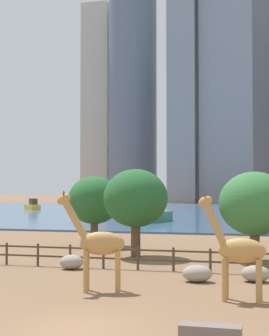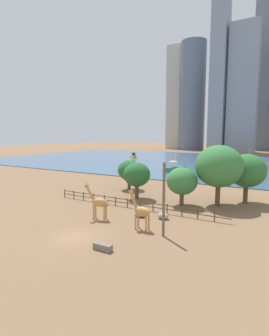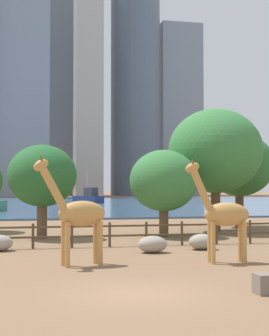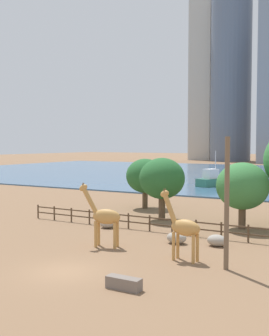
{
  "view_description": "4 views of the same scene",
  "coord_description": "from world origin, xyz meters",
  "px_view_note": "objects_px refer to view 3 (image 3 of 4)",
  "views": [
    {
      "loc": [
        5.84,
        -15.95,
        4.57
      ],
      "look_at": [
        -1.82,
        14.7,
        5.78
      ],
      "focal_mm": 55.0,
      "sensor_mm": 36.0,
      "label": 1
    },
    {
      "loc": [
        17.79,
        -18.59,
        10.22
      ],
      "look_at": [
        -1.73,
        15.34,
        5.18
      ],
      "focal_mm": 28.0,
      "sensor_mm": 36.0,
      "label": 2
    },
    {
      "loc": [
        -3.3,
        -15.18,
        3.23
      ],
      "look_at": [
        3.88,
        19.06,
        4.47
      ],
      "focal_mm": 55.0,
      "sensor_mm": 36.0,
      "label": 3
    },
    {
      "loc": [
        14.76,
        -18.12,
        7.11
      ],
      "look_at": [
        -0.77,
        9.19,
        5.3
      ],
      "focal_mm": 45.0,
      "sensor_mm": 36.0,
      "label": 4
    }
  ],
  "objects_px": {
    "giraffe_tall": "(78,213)",
    "tree_left_large": "(215,151)",
    "boulder_small": "(202,242)",
    "giraffe_companion": "(223,214)",
    "tree_center_broad": "(164,181)",
    "tree_left_small": "(239,165)",
    "boat_sailboat": "(89,198)",
    "boulder_by_pole": "(153,244)",
    "tree_right_small": "(42,176)"
  },
  "relations": [
    {
      "from": "giraffe_tall",
      "to": "boulder_small",
      "type": "height_order",
      "value": "giraffe_tall"
    },
    {
      "from": "tree_left_large",
      "to": "tree_right_small",
      "type": "xyz_separation_m",
      "value": [
        -12.17,
        -2.13,
        -1.86
      ]
    },
    {
      "from": "boulder_small",
      "to": "tree_right_small",
      "type": "distance_m",
      "value": 11.27
    },
    {
      "from": "tree_left_small",
      "to": "boat_sailboat",
      "type": "height_order",
      "value": "tree_left_small"
    },
    {
      "from": "tree_center_broad",
      "to": "giraffe_companion",
      "type": "bearing_deg",
      "value": -92.46
    },
    {
      "from": "giraffe_tall",
      "to": "tree_right_small",
      "type": "distance_m",
      "value": 11.56
    },
    {
      "from": "tree_left_small",
      "to": "tree_center_broad",
      "type": "bearing_deg",
      "value": -142.31
    },
    {
      "from": "boulder_by_pole",
      "to": "tree_left_large",
      "type": "distance_m",
      "value": 13.49
    },
    {
      "from": "giraffe_tall",
      "to": "tree_left_large",
      "type": "distance_m",
      "value": 17.83
    },
    {
      "from": "tree_center_broad",
      "to": "boat_sailboat",
      "type": "xyz_separation_m",
      "value": [
        2.4,
        61.06,
        -2.42
      ]
    },
    {
      "from": "tree_left_large",
      "to": "boulder_small",
      "type": "bearing_deg",
      "value": -114.69
    },
    {
      "from": "tree_left_small",
      "to": "tree_right_small",
      "type": "relative_size",
      "value": 1.27
    },
    {
      "from": "giraffe_tall",
      "to": "boulder_small",
      "type": "distance_m",
      "value": 8.02
    },
    {
      "from": "tree_center_broad",
      "to": "tree_left_small",
      "type": "distance_m",
      "value": 9.93
    },
    {
      "from": "giraffe_tall",
      "to": "tree_left_large",
      "type": "xyz_separation_m",
      "value": [
        11.07,
        13.51,
        3.59
      ]
    },
    {
      "from": "tree_center_broad",
      "to": "boat_sailboat",
      "type": "distance_m",
      "value": 61.15
    },
    {
      "from": "tree_right_small",
      "to": "boat_sailboat",
      "type": "relative_size",
      "value": 0.88
    },
    {
      "from": "tree_center_broad",
      "to": "tree_right_small",
      "type": "distance_m",
      "value": 7.7
    },
    {
      "from": "tree_center_broad",
      "to": "tree_left_small",
      "type": "xyz_separation_m",
      "value": [
        7.79,
        6.02,
        1.32
      ]
    },
    {
      "from": "tree_left_large",
      "to": "tree_right_small",
      "type": "relative_size",
      "value": 1.5
    },
    {
      "from": "tree_left_large",
      "to": "tree_center_broad",
      "type": "distance_m",
      "value": 5.6
    },
    {
      "from": "boulder_by_pole",
      "to": "boat_sailboat",
      "type": "bearing_deg",
      "value": 85.82
    },
    {
      "from": "giraffe_tall",
      "to": "tree_right_small",
      "type": "xyz_separation_m",
      "value": [
        -1.11,
        11.38,
        1.73
      ]
    },
    {
      "from": "tree_right_small",
      "to": "tree_left_large",
      "type": "bearing_deg",
      "value": 9.91
    },
    {
      "from": "giraffe_companion",
      "to": "boulder_by_pole",
      "type": "height_order",
      "value": "giraffe_companion"
    },
    {
      "from": "boulder_small",
      "to": "boulder_by_pole",
      "type": "bearing_deg",
      "value": -165.93
    },
    {
      "from": "giraffe_tall",
      "to": "tree_right_small",
      "type": "height_order",
      "value": "tree_right_small"
    },
    {
      "from": "boulder_by_pole",
      "to": "boulder_small",
      "type": "distance_m",
      "value": 2.84
    },
    {
      "from": "giraffe_tall",
      "to": "giraffe_companion",
      "type": "height_order",
      "value": "giraffe_tall"
    },
    {
      "from": "boat_sailboat",
      "to": "boulder_small",
      "type": "bearing_deg",
      "value": 145.58
    },
    {
      "from": "giraffe_companion",
      "to": "boulder_by_pole",
      "type": "relative_size",
      "value": 3.04
    },
    {
      "from": "giraffe_companion",
      "to": "boat_sailboat",
      "type": "distance_m",
      "value": 72.53
    },
    {
      "from": "tree_right_small",
      "to": "boat_sailboat",
      "type": "distance_m",
      "value": 61.51
    },
    {
      "from": "giraffe_tall",
      "to": "boat_sailboat",
      "type": "xyz_separation_m",
      "value": [
        8.98,
        72.0,
        -0.97
      ]
    },
    {
      "from": "giraffe_companion",
      "to": "tree_left_small",
      "type": "xyz_separation_m",
      "value": [
        8.28,
        17.43,
        2.84
      ]
    },
    {
      "from": "tree_left_large",
      "to": "giraffe_tall",
      "type": "bearing_deg",
      "value": -129.33
    },
    {
      "from": "boulder_by_pole",
      "to": "boat_sailboat",
      "type": "relative_size",
      "value": 0.22
    },
    {
      "from": "boulder_by_pole",
      "to": "tree_right_small",
      "type": "height_order",
      "value": "tree_right_small"
    },
    {
      "from": "giraffe_tall",
      "to": "tree_left_small",
      "type": "distance_m",
      "value": 22.4
    },
    {
      "from": "boulder_by_pole",
      "to": "tree_left_small",
      "type": "bearing_deg",
      "value": 52.61
    },
    {
      "from": "giraffe_companion",
      "to": "boulder_small",
      "type": "distance_m",
      "value": 4.84
    },
    {
      "from": "boat_sailboat",
      "to": "tree_right_small",
      "type": "bearing_deg",
      "value": 138.04
    },
    {
      "from": "tree_center_broad",
      "to": "tree_left_small",
      "type": "height_order",
      "value": "tree_left_small"
    },
    {
      "from": "giraffe_companion",
      "to": "tree_left_large",
      "type": "distance_m",
      "value": 15.28
    },
    {
      "from": "boulder_small",
      "to": "tree_left_large",
      "type": "relative_size",
      "value": 0.16
    },
    {
      "from": "giraffe_tall",
      "to": "boat_sailboat",
      "type": "distance_m",
      "value": 72.57
    },
    {
      "from": "tree_left_small",
      "to": "giraffe_tall",
      "type": "bearing_deg",
      "value": -130.26
    },
    {
      "from": "boulder_by_pole",
      "to": "boulder_small",
      "type": "xyz_separation_m",
      "value": [
        2.76,
        0.69,
        -0.01
      ]
    },
    {
      "from": "boulder_small",
      "to": "giraffe_companion",
      "type": "bearing_deg",
      "value": -97.99
    },
    {
      "from": "tree_left_large",
      "to": "tree_center_broad",
      "type": "xyz_separation_m",
      "value": [
        -4.49,
        -2.56,
        -2.14
      ]
    }
  ]
}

